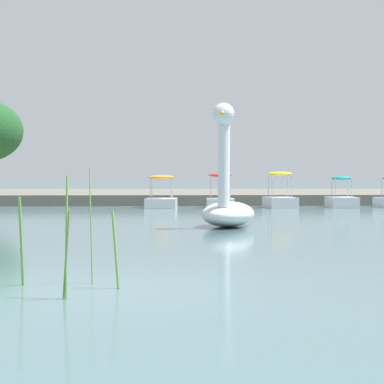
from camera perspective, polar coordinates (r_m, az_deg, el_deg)
name	(u,v)px	position (r m, az deg, el deg)	size (l,w,h in m)	color
ground_plane	(112,288)	(9.41, -6.20, -7.35)	(501.10, 501.10, 0.00)	slate
shore_bank_far	(141,195)	(47.96, -3.99, -0.27)	(151.51, 22.47, 0.54)	#6B665B
swan_boat	(228,204)	(20.97, 2.76, -0.93)	(2.12, 3.25, 3.42)	white
pedal_boat_orange	(161,198)	(34.74, -2.38, -0.47)	(1.61, 2.49, 1.53)	white
pedal_boat_red	(220,199)	(34.46, 2.19, -0.51)	(1.42, 2.09, 1.63)	white
pedal_boat_yellow	(280,198)	(34.84, 6.80, -0.47)	(1.35, 2.33, 1.69)	white
pedal_boat_teal	(342,199)	(35.72, 11.46, -0.54)	(1.37, 2.32, 1.49)	white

